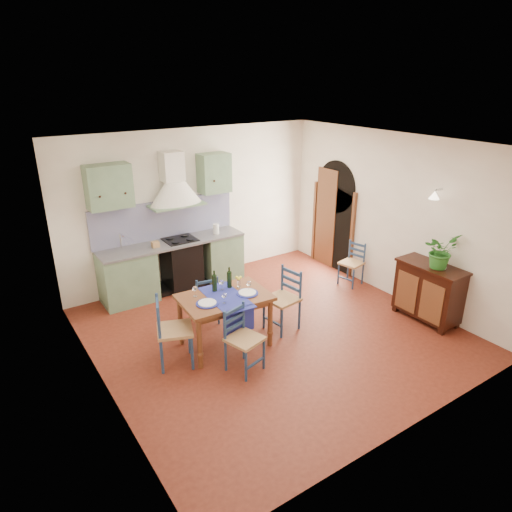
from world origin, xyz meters
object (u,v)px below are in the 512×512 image
at_px(dining_table, 225,302).
at_px(sideboard, 428,290).
at_px(potted_plant, 441,251).
at_px(chair_near, 243,339).

xyz_separation_m(dining_table, sideboard, (3.02, -1.12, -0.18)).
relative_size(sideboard, potted_plant, 1.93).
xyz_separation_m(chair_near, sideboard, (3.13, -0.49, 0.05)).
height_order(sideboard, potted_plant, potted_plant).
xyz_separation_m(dining_table, chair_near, (-0.11, -0.63, -0.23)).
relative_size(chair_near, potted_plant, 1.63).
relative_size(chair_near, sideboard, 0.84).
xyz_separation_m(dining_table, potted_plant, (3.01, -1.23, 0.51)).
xyz_separation_m(sideboard, potted_plant, (-0.01, -0.10, 0.70)).
bearing_deg(dining_table, potted_plant, -22.12).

